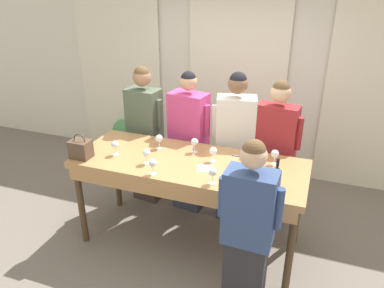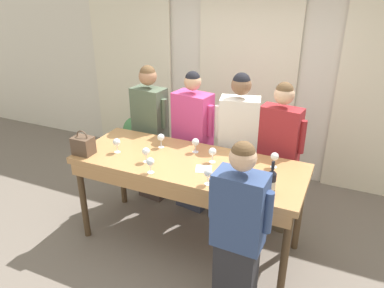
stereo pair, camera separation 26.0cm
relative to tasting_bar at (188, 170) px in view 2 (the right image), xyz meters
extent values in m
plane|color=#70665B|center=(0.00, 0.02, -0.91)|extent=(18.00, 18.00, 0.00)
cube|color=silver|center=(0.00, 2.02, 0.49)|extent=(12.00, 0.06, 2.80)
cube|color=#EFE5C6|center=(-1.88, 1.95, 0.43)|extent=(1.39, 0.03, 2.69)
cube|color=#EFE5C6|center=(0.00, 1.95, 0.43)|extent=(1.39, 0.03, 2.69)
cube|color=#B27F4C|center=(0.00, 0.02, 0.06)|extent=(2.34, 0.90, 0.07)
cube|color=#B27F4C|center=(0.00, -0.41, -0.03)|extent=(2.25, 0.03, 0.12)
cylinder|color=#4C3823|center=(-1.10, -0.35, -0.44)|extent=(0.07, 0.07, 0.94)
cylinder|color=#4C3823|center=(1.10, -0.35, -0.44)|extent=(0.07, 0.07, 0.94)
cylinder|color=#4C3823|center=(-1.10, 0.40, -0.44)|extent=(0.07, 0.07, 0.94)
cylinder|color=#4C3823|center=(1.10, 0.40, -0.44)|extent=(0.07, 0.07, 0.94)
cylinder|color=black|center=(0.90, -0.24, 0.19)|extent=(0.08, 0.08, 0.19)
cone|color=black|center=(0.90, -0.24, 0.31)|extent=(0.08, 0.08, 0.04)
cylinder|color=black|center=(0.90, -0.24, 0.37)|extent=(0.03, 0.03, 0.07)
cylinder|color=beige|center=(0.90, -0.24, 0.18)|extent=(0.08, 0.08, 0.08)
cube|color=brown|center=(-1.06, -0.28, 0.19)|extent=(0.21, 0.16, 0.19)
torus|color=brown|center=(-1.06, -0.28, 0.29)|extent=(0.14, 0.01, 0.14)
cylinder|color=white|center=(-0.02, 0.24, 0.10)|extent=(0.07, 0.07, 0.00)
cylinder|color=white|center=(-0.02, 0.24, 0.14)|extent=(0.01, 0.01, 0.08)
sphere|color=white|center=(-0.02, 0.24, 0.21)|extent=(0.08, 0.08, 0.08)
cylinder|color=white|center=(-0.40, 0.20, 0.10)|extent=(0.07, 0.07, 0.00)
cylinder|color=white|center=(-0.40, 0.20, 0.14)|extent=(0.01, 0.01, 0.08)
sphere|color=white|center=(-0.40, 0.20, 0.21)|extent=(0.08, 0.08, 0.08)
sphere|color=beige|center=(-0.40, 0.20, 0.20)|extent=(0.05, 0.05, 0.05)
cylinder|color=white|center=(-0.22, -0.34, 0.10)|extent=(0.07, 0.07, 0.00)
cylinder|color=white|center=(-0.22, -0.34, 0.14)|extent=(0.01, 0.01, 0.08)
sphere|color=white|center=(-0.22, -0.34, 0.21)|extent=(0.08, 0.08, 0.08)
sphere|color=beige|center=(-0.22, -0.34, 0.20)|extent=(0.05, 0.05, 0.05)
cylinder|color=white|center=(-0.37, -0.17, 0.10)|extent=(0.07, 0.07, 0.00)
cylinder|color=white|center=(-0.37, -0.17, 0.14)|extent=(0.01, 0.01, 0.08)
sphere|color=white|center=(-0.37, -0.17, 0.21)|extent=(0.08, 0.08, 0.08)
sphere|color=beige|center=(-0.37, -0.17, 0.20)|extent=(0.05, 0.05, 0.05)
cylinder|color=white|center=(0.81, 0.24, 0.10)|extent=(0.07, 0.07, 0.00)
cylinder|color=white|center=(0.81, 0.24, 0.14)|extent=(0.01, 0.01, 0.08)
sphere|color=white|center=(0.81, 0.24, 0.21)|extent=(0.08, 0.08, 0.08)
cylinder|color=white|center=(-0.77, -0.10, 0.10)|extent=(0.07, 0.07, 0.00)
cylinder|color=white|center=(-0.77, -0.10, 0.14)|extent=(0.01, 0.01, 0.08)
sphere|color=white|center=(-0.77, -0.10, 0.21)|extent=(0.08, 0.08, 0.08)
cylinder|color=white|center=(0.64, -0.34, 0.10)|extent=(0.07, 0.07, 0.00)
cylinder|color=white|center=(0.64, -0.34, 0.14)|extent=(0.01, 0.01, 0.08)
sphere|color=white|center=(0.64, -0.34, 0.21)|extent=(0.08, 0.08, 0.08)
sphere|color=beige|center=(0.64, -0.34, 0.20)|extent=(0.05, 0.05, 0.05)
cylinder|color=white|center=(0.67, -0.14, 0.10)|extent=(0.07, 0.07, 0.00)
cylinder|color=white|center=(0.67, -0.14, 0.14)|extent=(0.01, 0.01, 0.08)
sphere|color=white|center=(0.67, -0.14, 0.21)|extent=(0.08, 0.08, 0.08)
sphere|color=beige|center=(0.67, -0.14, 0.20)|extent=(0.05, 0.05, 0.05)
cylinder|color=white|center=(0.23, 0.10, 0.10)|extent=(0.07, 0.07, 0.00)
cylinder|color=white|center=(0.23, 0.10, 0.14)|extent=(0.01, 0.01, 0.08)
sphere|color=white|center=(0.23, 0.10, 0.21)|extent=(0.08, 0.08, 0.08)
cylinder|color=white|center=(0.35, -0.32, 0.10)|extent=(0.07, 0.07, 0.00)
cylinder|color=white|center=(0.35, -0.32, 0.14)|extent=(0.01, 0.01, 0.08)
sphere|color=white|center=(0.35, -0.32, 0.21)|extent=(0.08, 0.08, 0.08)
cube|color=white|center=(0.21, -0.07, 0.10)|extent=(0.20, 0.20, 0.00)
cylinder|color=#193399|center=(0.44, 0.29, 0.10)|extent=(0.12, 0.02, 0.01)
cube|color=#473833|center=(-0.82, 0.68, -0.50)|extent=(0.36, 0.25, 0.83)
cube|color=#4C5B47|center=(-0.82, 0.68, 0.25)|extent=(0.42, 0.29, 0.66)
sphere|color=#9E7051|center=(-0.82, 0.68, 0.72)|extent=(0.21, 0.21, 0.21)
sphere|color=brown|center=(-0.82, 0.68, 0.75)|extent=(0.19, 0.19, 0.19)
cylinder|color=#4C5B47|center=(-0.61, 0.66, 0.30)|extent=(0.08, 0.08, 0.36)
cylinder|color=#4C5B47|center=(-1.04, 0.71, 0.30)|extent=(0.08, 0.08, 0.36)
cube|color=#383D51|center=(-0.25, 0.68, -0.50)|extent=(0.40, 0.28, 0.84)
cube|color=#C63D7A|center=(-0.25, 0.68, 0.25)|extent=(0.47, 0.33, 0.66)
sphere|color=tan|center=(-0.25, 0.68, 0.72)|extent=(0.20, 0.20, 0.20)
sphere|color=black|center=(-0.25, 0.68, 0.75)|extent=(0.17, 0.17, 0.17)
cylinder|color=#C63D7A|center=(-0.02, 0.65, 0.30)|extent=(0.08, 0.08, 0.36)
cylinder|color=#C63D7A|center=(-0.48, 0.72, 0.30)|extent=(0.08, 0.08, 0.36)
cube|color=#383D51|center=(0.31, 0.68, -0.49)|extent=(0.40, 0.29, 0.85)
cube|color=silver|center=(0.31, 0.68, 0.27)|extent=(0.48, 0.34, 0.67)
sphere|color=brown|center=(0.31, 0.68, 0.74)|extent=(0.22, 0.22, 0.22)
sphere|color=black|center=(0.31, 0.68, 0.78)|extent=(0.19, 0.19, 0.19)
cylinder|color=silver|center=(0.54, 0.74, 0.32)|extent=(0.08, 0.08, 0.37)
cylinder|color=silver|center=(0.08, 0.63, 0.32)|extent=(0.08, 0.08, 0.37)
cube|color=brown|center=(0.77, 0.68, -0.50)|extent=(0.38, 0.22, 0.82)
cube|color=maroon|center=(0.77, 0.68, 0.24)|extent=(0.45, 0.26, 0.65)
sphere|color=#DBAD89|center=(0.77, 0.68, 0.70)|extent=(0.21, 0.21, 0.21)
sphere|color=brown|center=(0.77, 0.68, 0.74)|extent=(0.18, 0.18, 0.18)
cylinder|color=maroon|center=(1.00, 0.65, 0.28)|extent=(0.08, 0.08, 0.36)
cylinder|color=maroon|center=(0.53, 0.72, 0.28)|extent=(0.08, 0.08, 0.36)
cube|color=#28282D|center=(0.77, -0.72, -0.52)|extent=(0.34, 0.21, 0.79)
cube|color=#334775|center=(0.77, -0.72, 0.19)|extent=(0.40, 0.25, 0.62)
sphere|color=#DBAD89|center=(0.77, -0.72, 0.63)|extent=(0.20, 0.20, 0.20)
sphere|color=brown|center=(0.77, -0.72, 0.67)|extent=(0.18, 0.18, 0.18)
cylinder|color=#334775|center=(0.55, -0.71, 0.23)|extent=(0.07, 0.07, 0.34)
cylinder|color=#334775|center=(0.99, -0.73, 0.23)|extent=(0.07, 0.07, 0.34)
cylinder|color=#4C4C51|center=(-1.73, 1.65, -0.82)|extent=(0.30, 0.30, 0.19)
ellipsoid|color=#47844C|center=(-1.73, 1.65, -0.51)|extent=(0.33, 0.33, 0.48)
camera|label=1|loc=(1.17, -3.12, 1.82)|focal=35.00mm
camera|label=2|loc=(1.41, -3.02, 1.82)|focal=35.00mm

